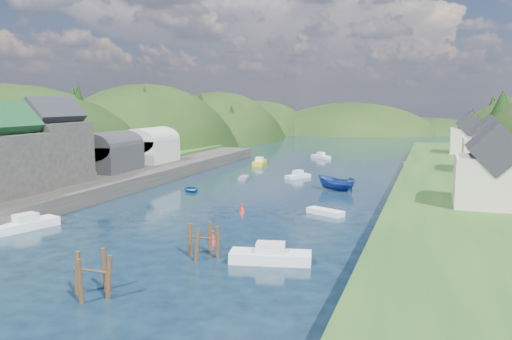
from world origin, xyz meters
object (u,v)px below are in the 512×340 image
at_px(piling_cluster_near, 93,279).
at_px(channel_buoy_near, 213,237).
at_px(channel_buoy_far, 242,208).
at_px(piling_cluster_far, 204,244).

height_order(piling_cluster_near, channel_buoy_near, piling_cluster_near).
xyz_separation_m(piling_cluster_near, channel_buoy_far, (0.28, 26.57, -0.72)).
bearing_deg(piling_cluster_near, piling_cluster_far, 72.41).
height_order(piling_cluster_near, piling_cluster_far, piling_cluster_near).
relative_size(piling_cluster_near, channel_buoy_near, 3.21).
bearing_deg(piling_cluster_far, channel_buoy_far, 100.17).
bearing_deg(channel_buoy_far, piling_cluster_near, -90.60).
bearing_deg(piling_cluster_near, channel_buoy_near, 81.81).
xyz_separation_m(piling_cluster_far, channel_buoy_near, (-1.15, 4.25, -0.59)).
bearing_deg(channel_buoy_far, channel_buoy_near, -81.60).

